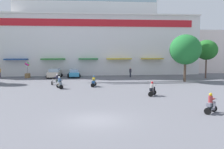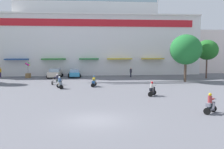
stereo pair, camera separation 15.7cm
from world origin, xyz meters
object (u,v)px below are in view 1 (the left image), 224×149
Objects in this scene: scooter_rider_8 at (152,90)px; balloon_vendor_cart at (28,71)px; scooter_rider_4 at (56,80)px; scooter_rider_6 at (211,105)px; plaza_tree_3 at (185,50)px; parked_car_0 at (54,73)px; pedestrian_1 at (130,72)px; scooter_rider_1 at (60,84)px; pedestrian_0 at (0,72)px; scooter_rider_7 at (94,82)px; parked_car_1 at (74,73)px; plaza_tree_1 at (207,50)px.

balloon_vendor_cart is at bearing 131.05° from scooter_rider_8.
scooter_rider_6 reaches higher than scooter_rider_4.
plaza_tree_3 is at bearing -17.86° from balloon_vendor_cart.
pedestrian_1 is (12.87, -0.57, 0.14)m from parked_car_0.
scooter_rider_1 is at bearing -78.41° from scooter_rider_4.
scooter_rider_8 is (10.76, -9.64, 0.03)m from scooter_rider_4.
pedestrian_1 is (22.23, -2.23, -0.06)m from pedestrian_0.
scooter_rider_7 is at bearing -165.31° from plaza_tree_3.
plaza_tree_3 is 4.38× the size of scooter_rider_6.
scooter_rider_1 is 0.99× the size of scooter_rider_8.
scooter_rider_7 is at bearing -75.85° from parked_car_1.
parked_car_0 is 2.54× the size of pedestrian_0.
plaza_tree_1 is at bearing 48.73° from scooter_rider_8.
parked_car_0 is (-19.80, 7.56, -3.99)m from plaza_tree_3.
scooter_rider_8 is 24.93m from balloon_vendor_cart.
scooter_rider_4 is 0.98× the size of scooter_rider_7.
scooter_rider_6 reaches higher than scooter_rider_8.
scooter_rider_7 is at bearing -61.24° from parked_car_0.
plaza_tree_1 reaches higher than scooter_rider_6.
scooter_rider_8 is 29.34m from pedestrian_0.
scooter_rider_6 is 0.98× the size of pedestrian_1.
pedestrian_1 reaches higher than scooter_rider_8.
plaza_tree_1 reaches higher than scooter_rider_1.
scooter_rider_6 is 17.31m from scooter_rider_7.
scooter_rider_1 is 17.92m from pedestrian_0.
balloon_vendor_cart is at bearing 121.53° from scooter_rider_4.
plaza_tree_3 reaches higher than scooter_rider_4.
scooter_rider_7 is (-13.68, -3.59, -4.17)m from plaza_tree_3.
plaza_tree_3 is 4.07× the size of pedestrian_0.
scooter_rider_8 is at bearing 107.62° from scooter_rider_6.
pedestrian_1 is (-6.92, 6.99, -3.84)m from plaza_tree_3.
plaza_tree_3 is 4.55× the size of scooter_rider_8.
scooter_rider_1 is (1.86, -12.30, -0.15)m from parked_car_0.
parked_car_1 is at bearing 0.66° from balloon_vendor_cart.
scooter_rider_6 is 0.93× the size of pedestrian_0.
scooter_rider_1 is 1.01× the size of scooter_rider_4.
scooter_rider_6 is 25.82m from pedestrian_1.
scooter_rider_8 reaches higher than scooter_rider_1.
scooter_rider_6 is at bearing -72.38° from scooter_rider_8.
plaza_tree_1 is 0.91× the size of plaza_tree_3.
pedestrian_1 is 17.35m from balloon_vendor_cart.
parked_car_0 is 8.97m from scooter_rider_4.
scooter_rider_4 is at bearing -102.59° from parked_car_1.
pedestrian_0 is at bearing 130.30° from scooter_rider_6.
plaza_tree_1 is 3.87× the size of pedestrian_1.
scooter_rider_4 reaches higher than parked_car_1.
pedestrian_1 reaches higher than parked_car_0.
pedestrian_0 reaches higher than parked_car_0.
scooter_rider_8 is at bearing -65.29° from parked_car_1.
scooter_rider_6 is (14.39, -26.35, -0.12)m from parked_car_0.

